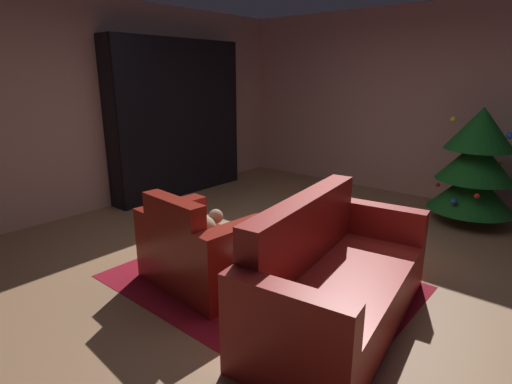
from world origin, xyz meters
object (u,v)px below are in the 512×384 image
couch_red (334,282)px  bottle_on_table (291,233)px  bookshelf_unit (186,121)px  decorated_tree (476,165)px  armchair_red (199,251)px  coffee_table (265,249)px  book_stack_on_table (268,240)px

couch_red → bottle_on_table: couch_red is taller
bookshelf_unit → decorated_tree: bookshelf_unit is taller
armchair_red → couch_red: couch_red is taller
bottle_on_table → coffee_table: bearing=-150.7°
bookshelf_unit → decorated_tree: 3.96m
book_stack_on_table → armchair_red: bearing=-154.0°
bookshelf_unit → coffee_table: 3.34m
bookshelf_unit → book_stack_on_table: 3.37m
coffee_table → decorated_tree: (0.88, 2.89, 0.35)m
bookshelf_unit → coffee_table: bearing=-29.4°
bookshelf_unit → bottle_on_table: (3.03, -1.50, -0.55)m
book_stack_on_table → decorated_tree: (0.83, 2.90, 0.26)m
bookshelf_unit → decorated_tree: size_ratio=1.60×
couch_red → bottle_on_table: (-0.47, 0.12, 0.22)m
bookshelf_unit → coffee_table: size_ratio=2.92×
couch_red → coffee_table: bearing=178.8°
bookshelf_unit → couch_red: bearing=-24.8°
armchair_red → couch_red: bearing=12.9°
bookshelf_unit → armchair_red: bearing=-38.8°
armchair_red → book_stack_on_table: bearing=26.0°
bookshelf_unit → book_stack_on_table: (2.89, -1.62, -0.61)m
bookshelf_unit → decorated_tree: bearing=19.0°
bottle_on_table → book_stack_on_table: bearing=-140.0°
book_stack_on_table → bottle_on_table: bearing=40.0°
book_stack_on_table → decorated_tree: size_ratio=0.15×
bookshelf_unit → book_stack_on_table: bearing=-29.2°
coffee_table → bottle_on_table: 0.26m
coffee_table → couch_red: bearing=-1.2°
armchair_red → bottle_on_table: armchair_red is taller
armchair_red → bottle_on_table: bearing=29.3°
decorated_tree → book_stack_on_table: bearing=-106.0°
book_stack_on_table → decorated_tree: 3.03m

